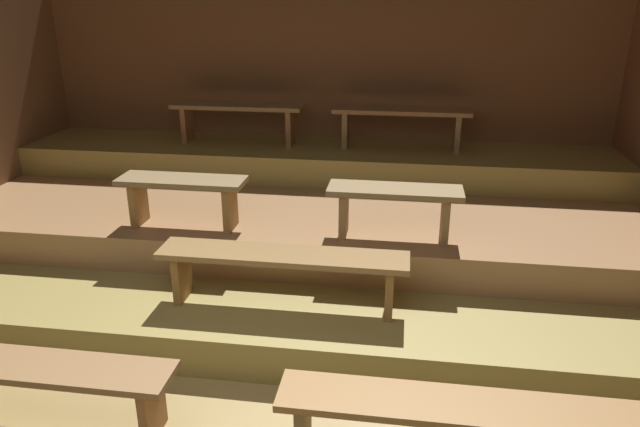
% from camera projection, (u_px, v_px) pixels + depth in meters
% --- Properties ---
extents(ground, '(6.54, 5.16, 0.08)m').
position_uv_depth(ground, '(283.00, 311.00, 4.50)').
color(ground, '#997E48').
extents(wall_back, '(6.54, 0.06, 2.40)m').
position_uv_depth(wall_back, '(324.00, 98.00, 6.10)').
color(wall_back, brown).
rests_on(wall_back, ground).
extents(platform_lower, '(5.74, 3.12, 0.27)m').
position_uv_depth(platform_lower, '(298.00, 256.00, 5.01)').
color(platform_lower, olive).
rests_on(platform_lower, ground).
extents(platform_middle, '(5.74, 2.31, 0.27)m').
position_uv_depth(platform_middle, '(306.00, 210.00, 5.29)').
color(platform_middle, '#A0744B').
rests_on(platform_middle, platform_lower).
extents(platform_upper, '(5.74, 0.95, 0.27)m').
position_uv_depth(platform_upper, '(317.00, 160.00, 5.82)').
color(platform_upper, olive).
rests_on(platform_upper, platform_middle).
extents(bench_floor_right, '(2.32, 0.30, 0.39)m').
position_uv_depth(bench_floor_right, '(516.00, 420.00, 2.83)').
color(bench_floor_right, olive).
rests_on(bench_floor_right, ground).
extents(bench_lower_center, '(1.64, 0.30, 0.39)m').
position_uv_depth(bench_lower_center, '(283.00, 264.00, 3.86)').
color(bench_lower_center, olive).
rests_on(bench_lower_center, platform_lower).
extents(bench_middle_left, '(0.96, 0.30, 0.39)m').
position_uv_depth(bench_middle_left, '(183.00, 191.00, 4.47)').
color(bench_middle_left, olive).
rests_on(bench_middle_left, platform_middle).
extents(bench_middle_right, '(0.96, 0.30, 0.39)m').
position_uv_depth(bench_middle_right, '(394.00, 201.00, 4.25)').
color(bench_middle_right, olive).
rests_on(bench_middle_right, platform_middle).
extents(bench_upper_left, '(1.30, 0.30, 0.39)m').
position_uv_depth(bench_upper_left, '(238.00, 113.00, 5.83)').
color(bench_upper_left, olive).
rests_on(bench_upper_left, platform_upper).
extents(bench_upper_right, '(1.30, 0.30, 0.39)m').
position_uv_depth(bench_upper_right, '(401.00, 118.00, 5.61)').
color(bench_upper_right, brown).
rests_on(bench_upper_right, platform_upper).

